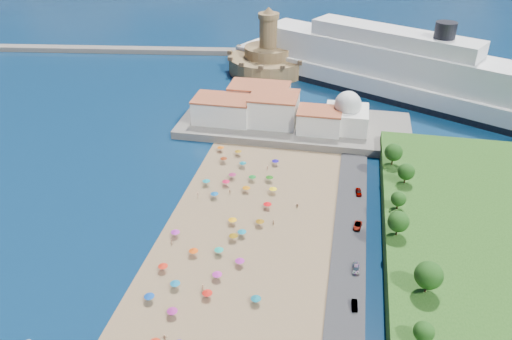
# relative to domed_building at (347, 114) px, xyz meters

# --- Properties ---
(ground) EXTENTS (700.00, 700.00, 0.00)m
(ground) POSITION_rel_domed_building_xyz_m (-30.00, -71.00, -8.97)
(ground) COLOR #071938
(ground) RESTS_ON ground
(terrace) EXTENTS (90.00, 36.00, 3.00)m
(terrace) POSITION_rel_domed_building_xyz_m (-20.00, 2.00, -7.47)
(terrace) COLOR #59544C
(terrace) RESTS_ON ground
(jetty) EXTENTS (18.00, 70.00, 2.40)m
(jetty) POSITION_rel_domed_building_xyz_m (-42.00, 37.00, -7.77)
(jetty) COLOR #59544C
(jetty) RESTS_ON ground
(breakwater) EXTENTS (199.03, 34.77, 2.60)m
(breakwater) POSITION_rel_domed_building_xyz_m (-140.00, 82.00, -7.67)
(breakwater) COLOR #59544C
(breakwater) RESTS_ON ground
(waterfront_buildings) EXTENTS (57.00, 29.00, 11.00)m
(waterfront_buildings) POSITION_rel_domed_building_xyz_m (-33.05, 2.64, -1.10)
(waterfront_buildings) COLOR silver
(waterfront_buildings) RESTS_ON terrace
(domed_building) EXTENTS (16.00, 16.00, 15.00)m
(domed_building) POSITION_rel_domed_building_xyz_m (0.00, 0.00, 0.00)
(domed_building) COLOR silver
(domed_building) RESTS_ON terrace
(fortress) EXTENTS (40.00, 40.00, 32.40)m
(fortress) POSITION_rel_domed_building_xyz_m (-42.00, 67.00, -2.29)
(fortress) COLOR olive
(fortress) RESTS_ON ground
(cruise_ship) EXTENTS (156.45, 96.88, 35.79)m
(cruise_ship) POSITION_rel_domed_building_xyz_m (17.03, 48.51, 1.62)
(cruise_ship) COLOR black
(cruise_ship) RESTS_ON ground
(beach_parasols) EXTENTS (31.84, 117.15, 2.20)m
(beach_parasols) POSITION_rel_domed_building_xyz_m (-31.05, -79.93, -6.83)
(beach_parasols) COLOR gray
(beach_parasols) RESTS_ON beach
(beachgoers) EXTENTS (32.65, 86.16, 1.88)m
(beachgoers) POSITION_rel_domed_building_xyz_m (-28.54, -71.13, -7.87)
(beachgoers) COLOR tan
(beachgoers) RESTS_ON beach
(parked_cars) EXTENTS (2.74, 78.39, 1.42)m
(parked_cars) POSITION_rel_domed_building_xyz_m (6.00, -72.96, -7.63)
(parked_cars) COLOR gray
(parked_cars) RESTS_ON promenade
(hillside_trees) EXTENTS (11.39, 103.84, 8.09)m
(hillside_trees) POSITION_rel_domed_building_xyz_m (17.64, -75.31, 1.21)
(hillside_trees) COLOR #382314
(hillside_trees) RESTS_ON hillside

